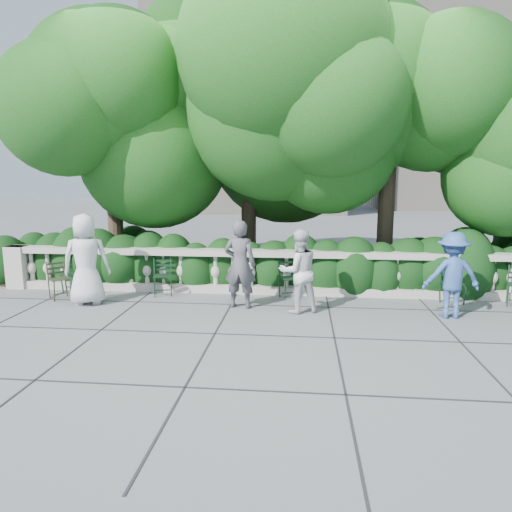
# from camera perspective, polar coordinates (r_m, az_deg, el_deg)

# --- Properties ---
(ground) EXTENTS (90.00, 90.00, 0.00)m
(ground) POSITION_cam_1_polar(r_m,az_deg,el_deg) (8.71, -0.67, -7.63)
(ground) COLOR #565A5E
(ground) RESTS_ON ground
(balustrade) EXTENTS (12.00, 0.44, 1.00)m
(balustrade) POSITION_cam_1_polar(r_m,az_deg,el_deg) (10.32, 0.45, -2.05)
(balustrade) COLOR #9E998E
(balustrade) RESTS_ON ground
(shrub_hedge) EXTENTS (15.00, 2.60, 1.70)m
(shrub_hedge) POSITION_cam_1_polar(r_m,az_deg,el_deg) (11.59, 0.99, -3.18)
(shrub_hedge) COLOR black
(shrub_hedge) RESTS_ON ground
(tree_canopy) EXTENTS (15.04, 6.52, 6.78)m
(tree_canopy) POSITION_cam_1_polar(r_m,az_deg,el_deg) (11.53, 4.68, 16.53)
(tree_canopy) COLOR #3F3023
(tree_canopy) RESTS_ON ground
(chair_a) EXTENTS (0.47, 0.51, 0.84)m
(chair_a) POSITION_cam_1_polar(r_m,az_deg,el_deg) (11.19, -22.14, -4.40)
(chair_a) COLOR black
(chair_a) RESTS_ON ground
(chair_b) EXTENTS (0.56, 0.58, 0.84)m
(chair_b) POSITION_cam_1_polar(r_m,az_deg,el_deg) (10.31, -11.52, -5.04)
(chair_b) COLOR black
(chair_b) RESTS_ON ground
(chair_d) EXTENTS (0.60, 0.62, 0.84)m
(chair_d) POSITION_cam_1_polar(r_m,az_deg,el_deg) (9.92, 4.55, -5.47)
(chair_d) COLOR black
(chair_d) RESTS_ON ground
(chair_e) EXTENTS (0.56, 0.59, 0.84)m
(chair_e) POSITION_cam_1_polar(r_m,az_deg,el_deg) (10.32, 23.69, -5.68)
(chair_e) COLOR black
(chair_e) RESTS_ON ground
(chair_weathered) EXTENTS (0.65, 0.65, 0.84)m
(chair_weathered) POSITION_cam_1_polar(r_m,az_deg,el_deg) (10.67, -22.94, -5.13)
(chair_weathered) COLOR black
(chair_weathered) RESTS_ON ground
(person_businessman) EXTENTS (1.05, 0.82, 1.89)m
(person_businessman) POSITION_cam_1_polar(r_m,az_deg,el_deg) (9.99, -20.48, -0.40)
(person_businessman) COLOR silver
(person_businessman) RESTS_ON ground
(person_woman_grey) EXTENTS (0.70, 0.50, 1.78)m
(person_woman_grey) POSITION_cam_1_polar(r_m,az_deg,el_deg) (9.13, -2.02, -1.04)
(person_woman_grey) COLOR #45454A
(person_woman_grey) RESTS_ON ground
(person_casual_man) EXTENTS (0.96, 0.86, 1.63)m
(person_casual_man) POSITION_cam_1_polar(r_m,az_deg,el_deg) (8.86, 5.35, -1.90)
(person_casual_man) COLOR silver
(person_casual_man) RESTS_ON ground
(person_older_blue) EXTENTS (1.09, 0.67, 1.62)m
(person_older_blue) POSITION_cam_1_polar(r_m,az_deg,el_deg) (9.25, 23.29, -2.21)
(person_older_blue) COLOR #304F90
(person_older_blue) RESTS_ON ground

